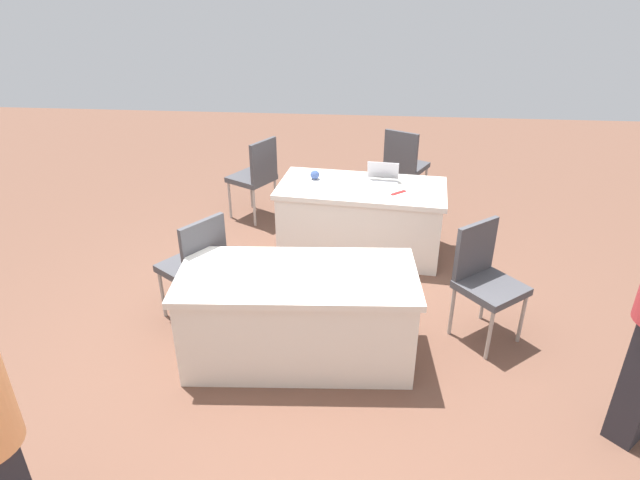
% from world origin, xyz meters
% --- Properties ---
extents(ground_plane, '(14.40, 14.40, 0.00)m').
position_xyz_m(ground_plane, '(0.00, 0.00, 0.00)').
color(ground_plane, brown).
extents(table_foreground, '(1.74, 0.99, 0.72)m').
position_xyz_m(table_foreground, '(-0.47, -1.57, 0.36)').
color(table_foreground, silver).
rests_on(table_foreground, ground).
extents(table_mid_left, '(1.78, 0.92, 0.72)m').
position_xyz_m(table_mid_left, '(-0.04, 0.17, 0.36)').
color(table_mid_left, silver).
rests_on(table_mid_left, ground).
extents(chair_near_front, '(0.59, 0.59, 0.97)m').
position_xyz_m(chair_near_front, '(-0.96, -2.78, 0.56)').
color(chair_near_front, '#9E9993').
rests_on(chair_near_front, ground).
extents(chair_tucked_left, '(0.60, 0.60, 0.96)m').
position_xyz_m(chair_tucked_left, '(0.75, -2.29, 0.55)').
color(chair_tucked_left, '#9E9993').
rests_on(chair_tucked_left, ground).
extents(chair_tucked_right, '(0.61, 0.61, 0.95)m').
position_xyz_m(chair_tucked_right, '(0.84, -0.24, 0.55)').
color(chair_tucked_right, '#9E9993').
rests_on(chair_tucked_right, ground).
extents(chair_aisle, '(0.62, 0.62, 0.95)m').
position_xyz_m(chair_aisle, '(-1.46, -0.22, 0.55)').
color(chair_aisle, '#9E9993').
rests_on(chair_aisle, ground).
extents(laptop_silver, '(0.34, 0.32, 0.21)m').
position_xyz_m(laptop_silver, '(-0.67, -1.64, 0.76)').
color(laptop_silver, silver).
rests_on(laptop_silver, table_foreground).
extents(yarn_ball, '(0.09, 0.09, 0.09)m').
position_xyz_m(yarn_ball, '(0.02, -1.72, 0.77)').
color(yarn_ball, '#3F5999').
rests_on(yarn_ball, table_foreground).
extents(scissors_red, '(0.16, 0.15, 0.01)m').
position_xyz_m(scissors_red, '(-0.83, -1.42, 0.73)').
color(scissors_red, red).
rests_on(scissors_red, table_foreground).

